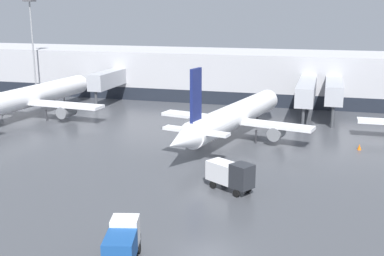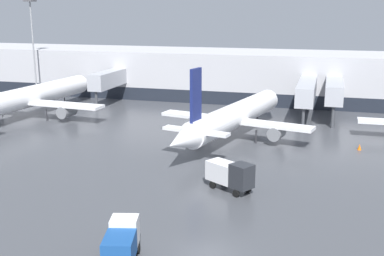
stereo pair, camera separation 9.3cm
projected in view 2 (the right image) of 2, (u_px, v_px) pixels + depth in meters
The scene contains 8 objects.
ground_plane at pixel (207, 254), 34.05m from camera, with size 320.00×320.00×0.00m, color #424449.
terminal_building at pixel (287, 77), 90.68m from camera, with size 160.00×31.87×9.00m.
parked_jet_0 at pixel (26, 98), 76.22m from camera, with size 27.27×37.86×10.74m.
parked_jet_2 at pixel (234, 116), 63.51m from camera, with size 21.18×32.93×10.60m.
service_truck_1 at pixel (230, 174), 45.67m from camera, with size 5.08×4.04×2.96m.
service_truck_2 at pixel (122, 241), 32.65m from camera, with size 2.89×4.55×2.73m.
traffic_cone_3 at pixel (359, 147), 59.23m from camera, with size 0.49×0.49×0.74m.
apron_light_mast_1 at pixel (31, 20), 90.44m from camera, with size 1.80×1.80×19.04m.
Camera 2 is at (7.39, -30.01, 16.90)m, focal length 45.00 mm.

